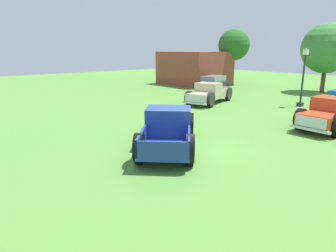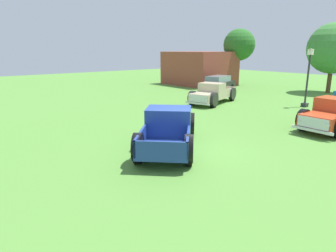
# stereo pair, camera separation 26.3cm
# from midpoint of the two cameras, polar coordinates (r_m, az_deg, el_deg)

# --- Properties ---
(ground_plane) EXTENTS (80.00, 80.00, 0.00)m
(ground_plane) POSITION_cam_midpoint_polar(r_m,az_deg,el_deg) (11.62, 3.15, -4.37)
(ground_plane) COLOR #548C38
(pickup_truck_foreground) EXTENTS (4.85, 4.82, 1.55)m
(pickup_truck_foreground) POSITION_cam_midpoint_polar(r_m,az_deg,el_deg) (11.79, 0.81, -0.32)
(pickup_truck_foreground) COLOR navy
(pickup_truck_foreground) RESTS_ON ground_plane
(pickup_truck_behind_left) EXTENTS (3.06, 5.07, 1.46)m
(pickup_truck_behind_left) POSITION_cam_midpoint_polar(r_m,az_deg,el_deg) (21.38, 8.59, 6.06)
(pickup_truck_behind_left) COLOR #C6B793
(pickup_truck_behind_left) RESTS_ON ground_plane
(pickup_truck_behind_right) EXTENTS (2.03, 5.02, 1.52)m
(pickup_truck_behind_right) POSITION_cam_midpoint_polar(r_m,az_deg,el_deg) (16.28, 29.63, 1.85)
(pickup_truck_behind_right) COLOR #D14723
(pickup_truck_behind_right) RESTS_ON ground_plane
(sedan_distant_a) EXTENTS (2.60, 4.43, 1.39)m
(sedan_distant_a) POSITION_cam_midpoint_polar(r_m,az_deg,el_deg) (28.06, 9.64, 8.03)
(sedan_distant_a) COLOR black
(sedan_distant_a) RESTS_ON ground_plane
(lamp_post_near) EXTENTS (0.36, 0.36, 3.83)m
(lamp_post_near) POSITION_cam_midpoint_polar(r_m,az_deg,el_deg) (21.89, 25.39, 8.50)
(lamp_post_near) COLOR #2D2D33
(lamp_post_near) RESTS_ON ground_plane
(oak_tree_east) EXTENTS (3.33, 3.33, 5.87)m
(oak_tree_east) POSITION_cam_midpoint_polar(r_m,az_deg,el_deg) (33.87, 13.62, 14.75)
(oak_tree_east) COLOR brown
(oak_tree_east) RESTS_ON ground_plane
(oak_tree_west) EXTENTS (4.30, 4.30, 5.98)m
(oak_tree_west) POSITION_cam_midpoint_polar(r_m,az_deg,el_deg) (29.97, 29.21, 12.78)
(oak_tree_west) COLOR brown
(oak_tree_west) RESTS_ON ground_plane
(brick_pavilion) EXTENTS (6.61, 5.49, 3.50)m
(brick_pavilion) POSITION_cam_midpoint_polar(r_m,az_deg,el_deg) (33.32, 6.16, 10.89)
(brick_pavilion) COLOR brown
(brick_pavilion) RESTS_ON ground_plane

